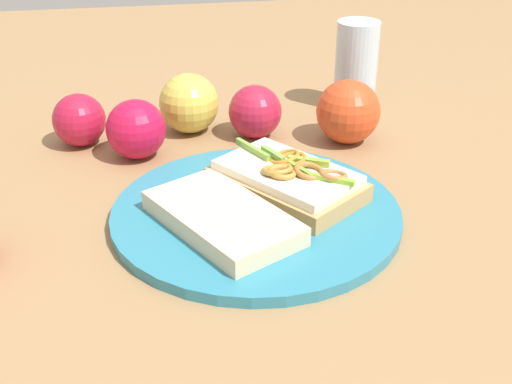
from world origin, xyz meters
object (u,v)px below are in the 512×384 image
(bread_slice_side, at_px, (222,218))
(apple_1, at_px, (79,120))
(drinking_glass, at_px, (356,65))
(sandwich, at_px, (288,180))
(apple_2, at_px, (136,129))
(apple_4, at_px, (189,103))
(apple_5, at_px, (255,112))
(plate, at_px, (256,214))
(apple_3, at_px, (348,112))

(bread_slice_side, relative_size, apple_1, 2.39)
(drinking_glass, bearing_deg, sandwich, -120.73)
(apple_2, xyz_separation_m, apple_4, (0.07, 0.07, 0.00))
(apple_1, height_order, apple_5, apple_5)
(apple_2, bearing_deg, apple_1, 145.08)
(apple_1, bearing_deg, drinking_glass, 10.06)
(apple_5, bearing_deg, drinking_glass, 26.96)
(plate, bearing_deg, apple_2, 124.29)
(apple_4, distance_m, drinking_glass, 0.25)
(sandwich, xyz_separation_m, apple_3, (0.11, 0.15, 0.01))
(bread_slice_side, bearing_deg, drinking_glass, 115.29)
(plate, bearing_deg, sandwich, 35.99)
(plate, xyz_separation_m, apple_4, (-0.05, 0.25, 0.03))
(plate, height_order, apple_3, apple_3)
(apple_5, bearing_deg, apple_3, -17.30)
(apple_2, xyz_separation_m, drinking_glass, (0.32, 0.12, 0.03))
(apple_1, bearing_deg, apple_5, -3.36)
(apple_3, distance_m, drinking_glass, 0.13)
(plate, relative_size, sandwich, 1.64)
(apple_2, xyz_separation_m, apple_3, (0.27, 0.00, 0.00))
(apple_5, distance_m, drinking_glass, 0.18)
(apple_2, distance_m, apple_4, 0.10)
(apple_3, bearing_deg, sandwich, -127.19)
(apple_5, bearing_deg, bread_slice_side, -107.21)
(apple_4, xyz_separation_m, apple_5, (0.08, -0.03, -0.00))
(apple_1, height_order, apple_2, apple_2)
(sandwich, relative_size, apple_2, 2.50)
(plate, distance_m, drinking_glass, 0.36)
(apple_3, distance_m, apple_5, 0.12)
(apple_1, relative_size, apple_5, 0.97)
(apple_3, distance_m, apple_4, 0.21)
(plate, bearing_deg, bread_slice_side, -143.30)
(bread_slice_side, bearing_deg, apple_2, 172.98)
(sandwich, xyz_separation_m, bread_slice_side, (-0.08, -0.06, -0.01))
(apple_4, bearing_deg, bread_slice_side, -88.05)
(drinking_glass, bearing_deg, apple_3, -111.31)
(apple_2, bearing_deg, plate, -55.71)
(bread_slice_side, bearing_deg, apple_1, -177.64)
(apple_4, bearing_deg, apple_2, -135.80)
(apple_2, height_order, apple_5, apple_2)
(sandwich, bearing_deg, apple_1, -167.10)
(plate, distance_m, apple_4, 0.25)
(bread_slice_side, bearing_deg, sandwich, 97.81)
(plate, distance_m, apple_5, 0.22)
(apple_2, distance_m, apple_3, 0.27)
(sandwich, distance_m, apple_2, 0.22)
(bread_slice_side, xyz_separation_m, apple_1, (-0.15, 0.26, 0.01))
(apple_2, bearing_deg, bread_slice_side, -68.49)
(apple_3, height_order, apple_5, apple_3)
(apple_1, height_order, drinking_glass, drinking_glass)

